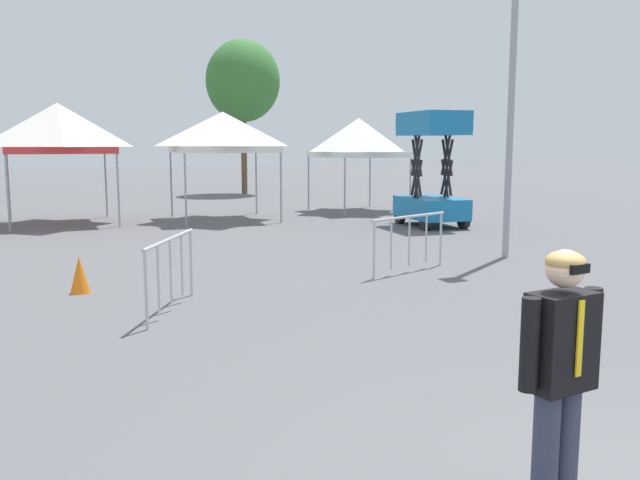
% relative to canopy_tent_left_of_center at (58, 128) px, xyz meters
% --- Properties ---
extents(canopy_tent_left_of_center, '(3.07, 3.07, 3.60)m').
position_rel_canopy_tent_left_of_center_xyz_m(canopy_tent_left_of_center, '(0.00, 0.00, 0.00)').
color(canopy_tent_left_of_center, '#9E9EA3').
rests_on(canopy_tent_left_of_center, ground).
extents(canopy_tent_center, '(3.24, 3.24, 3.39)m').
position_rel_canopy_tent_left_of_center_xyz_m(canopy_tent_center, '(4.77, -0.94, -0.10)').
color(canopy_tent_center, '#9E9EA3').
rests_on(canopy_tent_center, ground).
extents(canopy_tent_far_left, '(2.95, 2.95, 3.30)m').
position_rel_canopy_tent_left_of_center_xyz_m(canopy_tent_far_left, '(9.90, -0.31, -0.24)').
color(canopy_tent_far_left, '#9E9EA3').
rests_on(canopy_tent_far_left, ground).
extents(scissor_lift, '(1.64, 2.44, 3.31)m').
position_rel_canopy_tent_left_of_center_xyz_m(scissor_lift, '(9.82, -5.07, -1.80)').
color(scissor_lift, black).
rests_on(scissor_lift, ground).
extents(person_foreground, '(0.65, 0.28, 1.78)m').
position_rel_canopy_tent_left_of_center_xyz_m(person_foreground, '(1.72, -18.59, -1.82)').
color(person_foreground, '#33384C').
rests_on(person_foreground, ground).
extents(light_pole_near_lift, '(0.36, 0.36, 7.71)m').
position_rel_canopy_tent_left_of_center_xyz_m(light_pole_near_lift, '(8.19, -10.35, 1.56)').
color(light_pole_near_lift, '#9E9EA3').
rests_on(light_pole_near_lift, ground).
extents(tree_behind_tents_right, '(3.50, 3.50, 7.28)m').
position_rel_canopy_tent_left_of_center_xyz_m(tree_behind_tents_right, '(8.84, 9.52, 2.48)').
color(tree_behind_tents_right, brown).
rests_on(tree_behind_tents_right, ground).
extents(crowd_barrier_by_lift, '(2.00, 0.75, 1.08)m').
position_rel_canopy_tent_left_of_center_xyz_m(crowd_barrier_by_lift, '(5.45, -10.90, -2.10)').
color(crowd_barrier_by_lift, '#B7BABF').
rests_on(crowd_barrier_by_lift, ground).
extents(crowd_barrier_near_person, '(1.10, 1.84, 1.08)m').
position_rel_canopy_tent_left_of_center_xyz_m(crowd_barrier_near_person, '(0.72, -12.05, -2.10)').
color(crowd_barrier_near_person, '#B7BABF').
rests_on(crowd_barrier_near_person, ground).
extents(traffic_cone_lot_center, '(0.32, 0.32, 0.60)m').
position_rel_canopy_tent_left_of_center_xyz_m(traffic_cone_lot_center, '(-0.38, -10.25, -2.55)').
color(traffic_cone_lot_center, orange).
rests_on(traffic_cone_lot_center, ground).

